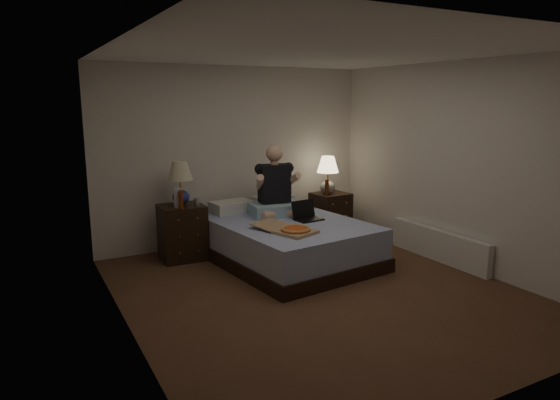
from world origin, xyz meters
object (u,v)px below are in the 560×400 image
nightstand_right (330,214)px  soda_can (197,202)px  water_bottle (177,198)px  radiator (439,245)px  lamp_left (180,183)px  pizza_box (296,230)px  beer_bottle_left (181,200)px  lamp_right (328,175)px  bed (286,241)px  person (276,181)px  beer_bottle_right (327,187)px  nightstand_left (182,232)px  laptop (309,211)px

nightstand_right → soda_can: (-2.15, -0.16, 0.43)m
water_bottle → radiator: water_bottle is taller
lamp_left → pizza_box: (0.91, -1.37, -0.42)m
lamp_left → beer_bottle_left: lamp_left is taller
lamp_right → pizza_box: (-1.33, -1.35, -0.37)m
water_bottle → radiator: size_ratio=0.16×
bed → pizza_box: 0.68m
radiator → lamp_right: bearing=110.1°
nightstand_right → beer_bottle_left: bearing=-179.6°
pizza_box → radiator: 2.00m
soda_can → person: 1.06m
lamp_right → beer_bottle_left: bearing=-174.2°
beer_bottle_right → nightstand_right: bearing=33.8°
bed → lamp_left: size_ratio=3.79×
beer_bottle_left → lamp_right: bearing=5.8°
bed → person: size_ratio=2.28×
nightstand_left → water_bottle: water_bottle is taller
water_bottle → beer_bottle_left: bearing=-74.2°
beer_bottle_left → person: (1.23, -0.18, 0.17)m
person → laptop: (0.24, -0.46, -0.34)m
bed → lamp_right: (1.13, 0.78, 0.67)m
bed → beer_bottle_left: beer_bottle_left is taller
person → pizza_box: bearing=-95.5°
beer_bottle_right → pizza_box: bearing=-135.0°
soda_can → water_bottle: bearing=176.8°
lamp_right → radiator: (0.61, -1.67, -0.74)m
soda_can → pizza_box: soda_can is taller
lamp_left → beer_bottle_left: size_ratio=2.43×
beer_bottle_left → pizza_box: (0.99, -1.12, -0.26)m
nightstand_left → lamp_left: lamp_left is taller
bed → beer_bottle_right: (1.06, 0.68, 0.51)m
nightstand_right → beer_bottle_right: (-0.13, -0.09, 0.44)m
bed → nightstand_left: bearing=140.9°
lamp_right → beer_bottle_left: 2.34m
lamp_right → nightstand_left: bearing=-178.7°
lamp_right → soda_can: 2.11m
nightstand_left → beer_bottle_right: bearing=-0.2°
nightstand_left → lamp_right: lamp_right is taller
nightstand_left → beer_bottle_right: beer_bottle_right is taller
nightstand_right → radiator: (0.55, -1.67, -0.13)m
nightstand_left → nightstand_right: (2.32, 0.05, -0.03)m
bed → nightstand_right: nightstand_right is taller
bed → lamp_right: size_ratio=3.79×
soda_can → beer_bottle_left: 0.25m
nightstand_left → radiator: nightstand_left is taller
nightstand_right → laptop: bearing=-141.6°
nightstand_left → lamp_right: bearing=2.2°
bed → water_bottle: (-1.22, 0.63, 0.57)m
lamp_right → radiator: lamp_right is taller
nightstand_right → lamp_left: bearing=174.4°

